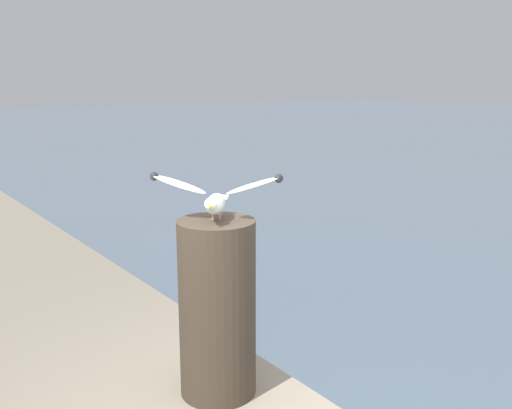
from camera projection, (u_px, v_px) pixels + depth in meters
name	position (u px, v px, depth m)	size (l,w,h in m)	color
mooring_post	(217.00, 308.00, 3.02)	(0.40, 0.40, 0.95)	#382D23
seagull	(215.00, 196.00, 2.89)	(0.52, 0.56, 0.24)	tan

